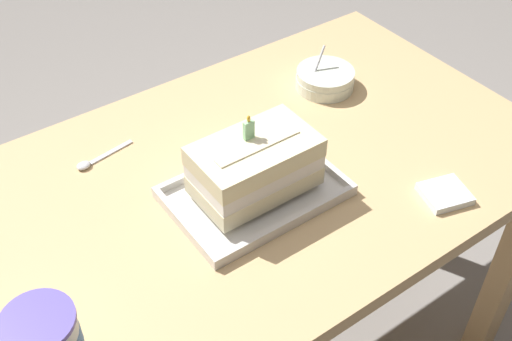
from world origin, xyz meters
The scene contains 6 objects.
dining_table centered at (0.00, 0.00, 0.64)m, with size 1.22×0.75×0.75m.
foil_tray centered at (-0.05, -0.06, 0.76)m, with size 0.33×0.22×0.02m.
birthday_cake centered at (-0.05, -0.06, 0.83)m, with size 0.23×0.14×0.16m.
bowl_stack centered at (0.30, 0.14, 0.77)m, with size 0.14×0.14×0.10m.
serving_spoon_near_tray centered at (-0.27, 0.21, 0.76)m, with size 0.13×0.04×0.01m.
napkin_pile centered at (0.25, -0.28, 0.76)m, with size 0.10×0.10×0.02m.
Camera 1 is at (-0.55, -0.77, 1.61)m, focal length 44.36 mm.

